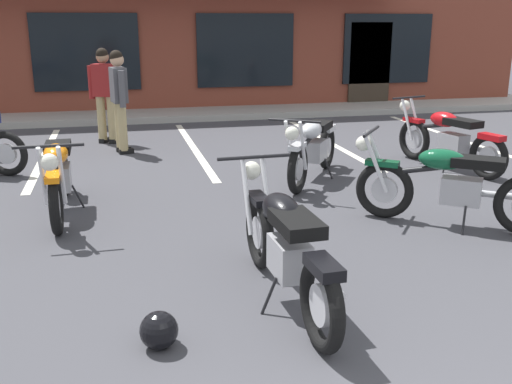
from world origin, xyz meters
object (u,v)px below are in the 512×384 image
Objects in this scene: motorcycle_black_cruiser at (451,184)px; person_near_building at (105,90)px; motorcycle_cream_vintage at (448,138)px; helmet_on_pavement at (159,330)px; person_by_back_row at (119,96)px; motorcycle_orange_scrambler at (58,174)px; motorcycle_blue_standard at (313,147)px; motorcycle_foreground_classic at (285,245)px.

motorcycle_black_cruiser is 1.07× the size of person_near_building.
person_near_building is at bearing 147.31° from motorcycle_cream_vintage.
person_by_back_row is at bearing 90.97° from helmet_on_pavement.
motorcycle_orange_scrambler is (-4.06, 1.40, 0.00)m from motorcycle_black_cruiser.
motorcycle_orange_scrambler is 3.29m from helmet_on_pavement.
motorcycle_blue_standard is at bearing 58.33° from helmet_on_pavement.
motorcycle_black_cruiser is 6.86× the size of helmet_on_pavement.
helmet_on_pavement is at bearing -138.19° from motorcycle_cream_vintage.
motorcycle_black_cruiser is at bearing 30.29° from motorcycle_foreground_classic.
motorcycle_foreground_classic is at bearing 25.38° from helmet_on_pavement.
motorcycle_blue_standard is at bearing 110.72° from motorcycle_black_cruiser.
person_near_building reaches higher than motorcycle_orange_scrambler.
helmet_on_pavement is at bearing -89.03° from person_by_back_row.
motorcycle_cream_vintage is at bearing 45.40° from motorcycle_foreground_classic.
person_near_building is 6.44× the size of helmet_on_pavement.
person_near_building is at bearing 92.70° from helmet_on_pavement.
motorcycle_orange_scrambler is 1.26× the size of person_by_back_row.
motorcycle_black_cruiser is 0.98× the size of motorcycle_blue_standard.
motorcycle_foreground_classic is at bearing -112.14° from motorcycle_blue_standard.
motorcycle_black_cruiser is (2.19, 1.28, 0.00)m from motorcycle_foreground_classic.
motorcycle_cream_vintage is at bearing 9.68° from motorcycle_orange_scrambler.
motorcycle_cream_vintage is 1.23× the size of person_near_building.
motorcycle_foreground_classic is at bearing -79.16° from person_by_back_row.
motorcycle_blue_standard is (1.39, 3.41, 0.00)m from motorcycle_foreground_classic.
motorcycle_black_cruiser is at bearing -54.06° from person_by_back_row.
person_near_building is (-4.91, 3.15, 0.49)m from motorcycle_cream_vintage.
motorcycle_black_cruiser is at bearing -69.28° from motorcycle_blue_standard.
person_near_building is at bearing 82.85° from motorcycle_orange_scrambler.
helmet_on_pavement is (0.11, -6.33, -0.82)m from person_by_back_row.
motorcycle_blue_standard is at bearing 12.64° from motorcycle_orange_scrambler.
motorcycle_black_cruiser is 1.07× the size of person_by_back_row.
motorcycle_foreground_classic is 1.17m from helmet_on_pavement.
motorcycle_cream_vintage reaches higher than helmet_on_pavement.
person_by_back_row reaches higher than motorcycle_black_cruiser.
motorcycle_foreground_classic is 1.26× the size of person_by_back_row.
person_by_back_row is at bearing 76.77° from motorcycle_orange_scrambler.
motorcycle_orange_scrambler is at bearing 124.84° from motorcycle_foreground_classic.
motorcycle_orange_scrambler is at bearing -103.23° from person_by_back_row.
motorcycle_orange_scrambler is (-3.25, -0.73, 0.00)m from motorcycle_blue_standard.
motorcycle_foreground_classic is 3.68m from motorcycle_blue_standard.
person_near_building reaches higher than motorcycle_black_cruiser.
motorcycle_foreground_classic is 8.11× the size of helmet_on_pavement.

